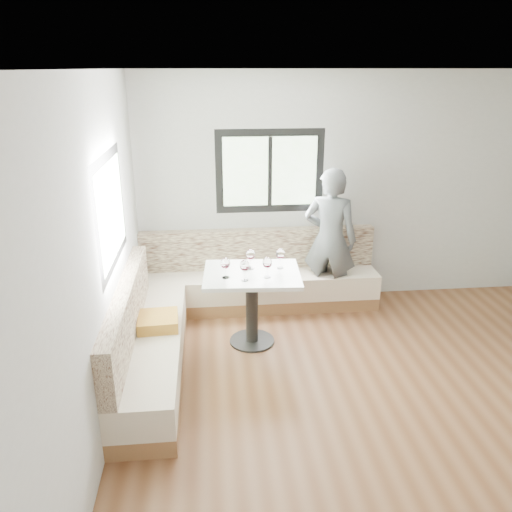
# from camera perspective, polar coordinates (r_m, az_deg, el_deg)

# --- Properties ---
(room) EXTENTS (5.01, 5.01, 2.81)m
(room) POSITION_cam_1_polar(r_m,az_deg,el_deg) (4.05, 17.56, -0.49)
(room) COLOR brown
(room) RESTS_ON ground
(banquette) EXTENTS (2.90, 2.80, 0.95)m
(banquette) POSITION_cam_1_polar(r_m,az_deg,el_deg) (5.59, -4.48, -5.65)
(banquette) COLOR #8F5F36
(banquette) RESTS_ON ground
(table) EXTENTS (1.04, 0.83, 0.82)m
(table) POSITION_cam_1_polar(r_m,az_deg,el_deg) (5.26, -0.48, -3.98)
(table) COLOR black
(table) RESTS_ON ground
(person) EXTENTS (0.75, 0.64, 1.75)m
(person) POSITION_cam_1_polar(r_m,az_deg,el_deg) (6.06, 8.45, 1.87)
(person) COLOR #515558
(person) RESTS_ON ground
(olive_ramekin) EXTENTS (0.09, 0.09, 0.04)m
(olive_ramekin) POSITION_cam_1_polar(r_m,az_deg,el_deg) (5.29, -1.12, -1.20)
(olive_ramekin) COLOR white
(olive_ramekin) RESTS_ON table
(wine_glass_a) EXTENTS (0.10, 0.10, 0.22)m
(wine_glass_a) POSITION_cam_1_polar(r_m,az_deg,el_deg) (5.00, -3.53, -0.90)
(wine_glass_a) COLOR white
(wine_glass_a) RESTS_ON table
(wine_glass_b) EXTENTS (0.10, 0.10, 0.22)m
(wine_glass_b) POSITION_cam_1_polar(r_m,az_deg,el_deg) (4.94, -1.31, -1.17)
(wine_glass_b) COLOR white
(wine_glass_b) RESTS_ON table
(wine_glass_c) EXTENTS (0.10, 0.10, 0.22)m
(wine_glass_c) POSITION_cam_1_polar(r_m,az_deg,el_deg) (5.01, 1.30, -0.83)
(wine_glass_c) COLOR white
(wine_glass_c) RESTS_ON table
(wine_glass_d) EXTENTS (0.10, 0.10, 0.22)m
(wine_glass_d) POSITION_cam_1_polar(r_m,az_deg,el_deg) (5.22, -0.63, 0.09)
(wine_glass_d) COLOR white
(wine_glass_d) RESTS_ON table
(wine_glass_e) EXTENTS (0.10, 0.10, 0.22)m
(wine_glass_e) POSITION_cam_1_polar(r_m,az_deg,el_deg) (5.25, 2.80, 0.17)
(wine_glass_e) COLOR white
(wine_glass_e) RESTS_ON table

